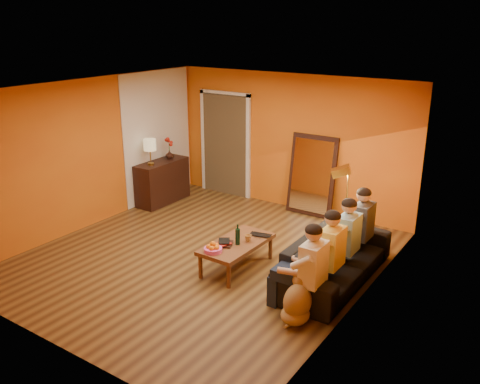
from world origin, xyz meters
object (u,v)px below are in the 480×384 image
Objects in this scene: sofa at (335,259)px; wine_bottle at (238,234)px; person_far_right at (362,227)px; tumbler at (248,238)px; laptop at (260,236)px; person_far_left at (313,271)px; person_mid_left at (332,255)px; mirror_frame at (312,175)px; vase at (170,155)px; coffee_table at (237,255)px; floor_lamp at (346,214)px; table_lamp at (150,152)px; dog at (298,298)px; person_mid_right at (348,240)px; sideboard at (162,182)px.

wine_bottle reaches higher than sofa.
sofa is 1.84× the size of person_far_right.
tumbler is 0.24m from laptop.
person_mid_left is (0.00, 0.55, 0.00)m from person_far_left.
mirror_frame is 1.25× the size of person_far_right.
sofa is 13.21× the size of vase.
coffee_table is 1.78m from floor_lamp.
person_far_left is at bearing -18.08° from coffee_table.
coffee_table is 0.85× the size of floor_lamp.
mirror_frame reaches higher than coffee_table.
coffee_table is (2.88, -1.27, -0.90)m from table_lamp.
coffee_table is 11.27× the size of tumbler.
dog is 0.84m from person_mid_left.
person_mid_right is 1.57m from wine_bottle.
coffee_table is at bearing -88.02° from mirror_frame.
vase is at bearing 171.06° from person_far_right.
person_far_right is 7.16× the size of vase.
table_lamp is at bearing 155.96° from floor_lamp.
mirror_frame is 1.25× the size of person_mid_left.
sideboard is at bearing 75.61° from sofa.
wine_bottle is 1.82× the size of vase.
sideboard is at bearing 174.65° from dog.
person_far_right is at bearing 90.00° from person_mid_right.
floor_lamp reaches higher than laptop.
sideboard is at bearing 147.07° from laptop.
tumbler is (-1.29, 0.87, 0.15)m from dog.
dog is 1.55m from wine_bottle.
mirror_frame is 3.75m from dog.
person_far_right is at bearing 19.73° from laptop.
person_far_right is 4.44m from vase.
sideboard is 0.82× the size of floor_lamp.
floor_lamp reaches higher than vase.
person_far_left is 1.65m from person_far_right.
person_far_left is at bearing -90.00° from person_mid_right.
table_lamp is at bearing -153.68° from mirror_frame.
sofa is (1.45, -2.17, -0.43)m from mirror_frame.
laptop is (0.13, 0.40, -0.14)m from wine_bottle.
dog is at bearing -66.21° from mirror_frame.
sideboard is 0.97× the size of person_far_left.
person_far_right is at bearing -8.94° from vase.
person_far_right reaches higher than coffee_table.
table_lamp reaches higher than vase.
table_lamp is 0.35× the size of floor_lamp.
mirror_frame is 4.56× the size of laptop.
mirror_frame is 8.93× the size of vase.
vase is (-4.37, 2.34, 0.33)m from person_far_left.
table_lamp reaches higher than person_mid_left.
person_mid_right is at bearing -90.00° from person_far_right.
sofa is 1.84× the size of person_mid_right.
table_lamp is 4.71× the size of tumbler.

